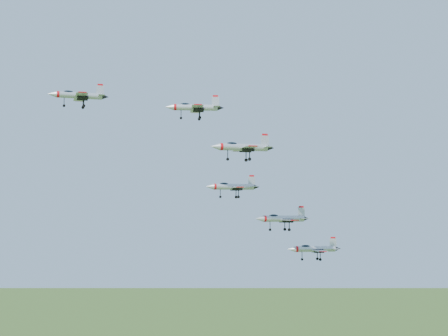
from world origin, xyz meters
name	(u,v)px	position (x,y,z in m)	size (l,w,h in m)	color
jet_lead	(78,95)	(-22.27, 16.18, 149.28)	(13.26, 10.98, 3.54)	#ABB1B8
jet_left_high	(194,107)	(-1.79, -2.56, 144.96)	(11.84, 10.06, 3.22)	#ABB1B8
jet_right_high	(242,147)	(2.24, -17.74, 135.57)	(12.16, 10.12, 3.25)	#ABB1B8
jet_left_low	(232,187)	(11.49, 9.57, 129.52)	(12.64, 10.56, 3.38)	#ABB1B8
jet_right_low	(282,218)	(15.03, -8.24, 122.51)	(11.93, 9.83, 3.19)	#ABB1B8
jet_trail	(314,249)	(25.66, -2.23, 115.88)	(11.88, 10.03, 3.20)	#ABB1B8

